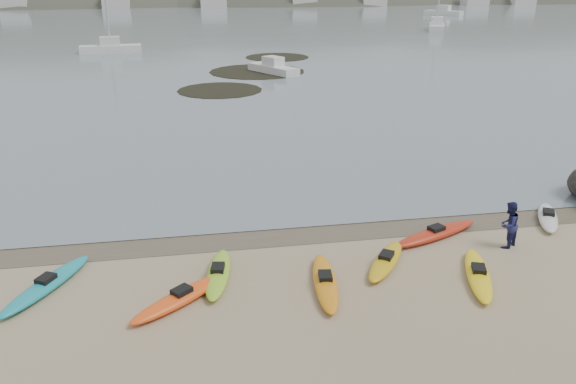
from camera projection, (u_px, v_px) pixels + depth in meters
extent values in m
plane|color=tan|center=(288.00, 229.00, 21.08)|extent=(600.00, 600.00, 0.00)
plane|color=brown|center=(289.00, 232.00, 20.81)|extent=(60.00, 60.00, 0.00)
ellipsoid|color=yellow|center=(478.00, 275.00, 17.57)|extent=(1.85, 3.51, 0.34)
ellipsoid|color=red|center=(436.00, 233.00, 20.34)|extent=(3.94, 2.19, 0.34)
ellipsoid|color=#FF5316|center=(182.00, 297.00, 16.35)|extent=(3.25, 2.90, 0.34)
ellipsoid|color=silver|center=(548.00, 217.00, 21.68)|extent=(2.06, 2.91, 0.34)
ellipsoid|color=#9AD42A|center=(218.00, 274.00, 17.61)|extent=(1.23, 3.29, 0.34)
ellipsoid|color=teal|center=(47.00, 285.00, 17.00)|extent=(2.46, 3.76, 0.34)
ellipsoid|color=gold|center=(386.00, 261.00, 18.40)|extent=(2.33, 2.91, 0.34)
ellipsoid|color=orange|center=(325.00, 282.00, 17.15)|extent=(1.16, 3.63, 0.34)
imported|color=navy|center=(509.00, 225.00, 19.44)|extent=(1.03, 0.97, 1.68)
cylinder|color=black|center=(220.00, 90.00, 45.81)|extent=(6.92, 6.92, 0.04)
cylinder|color=black|center=(257.00, 72.00, 54.50)|extent=(9.26, 9.26, 0.04)
cylinder|color=black|center=(277.00, 57.00, 63.73)|extent=(7.21, 7.21, 0.04)
cube|color=silver|center=(111.00, 49.00, 67.36)|extent=(7.29, 2.69, 1.00)
cube|color=silver|center=(273.00, 69.00, 53.55)|extent=(4.43, 5.99, 0.83)
cube|color=silver|center=(436.00, 27.00, 92.94)|extent=(5.53, 8.70, 1.18)
cube|color=silver|center=(443.00, 13.00, 126.41)|extent=(7.38, 8.04, 1.20)
ellipsoid|color=#384235|center=(68.00, 54.00, 199.22)|extent=(220.00, 120.00, 80.00)
ellipsoid|color=#384235|center=(292.00, 44.00, 206.56)|extent=(200.00, 110.00, 68.00)
ellipsoid|color=#384235|center=(491.00, 41.00, 230.10)|extent=(230.00, 130.00, 76.00)
cube|color=beige|center=(34.00, 1.00, 146.56)|extent=(7.00, 5.00, 4.00)
cube|color=beige|center=(128.00, 1.00, 150.43)|extent=(7.00, 5.00, 4.00)
cube|color=beige|center=(218.00, 0.00, 154.31)|extent=(7.00, 5.00, 4.00)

